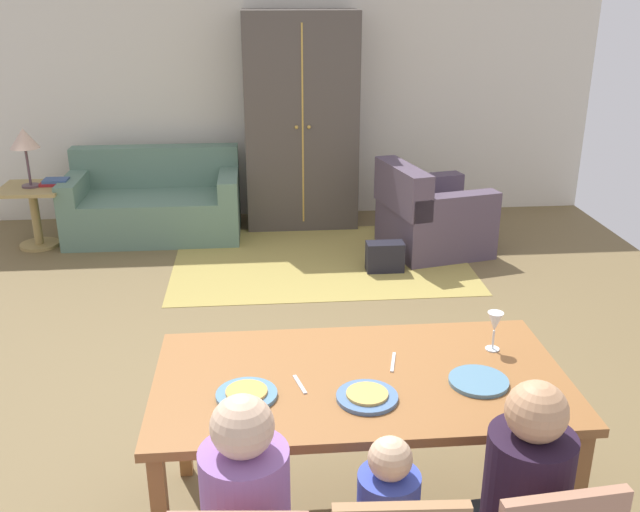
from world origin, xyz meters
TOP-DOWN VIEW (x-y plane):
  - ground_plane at (0.00, 0.40)m, footprint 6.44×6.01m
  - back_wall at (0.00, 3.46)m, footprint 6.44×0.10m
  - dining_table at (0.12, -1.32)m, footprint 1.76×0.93m
  - plate_near_man at (-0.37, -1.44)m, footprint 0.25×0.25m
  - pizza_near_man at (-0.37, -1.44)m, footprint 0.17×0.17m
  - plate_near_child at (0.12, -1.50)m, footprint 0.25×0.25m
  - pizza_near_child at (0.12, -1.50)m, footprint 0.17×0.17m
  - plate_near_woman at (0.60, -1.42)m, footprint 0.25×0.25m
  - wine_glass at (0.75, -1.14)m, footprint 0.07×0.07m
  - fork at (-0.15, -1.37)m, footprint 0.05×0.15m
  - knife at (0.27, -1.22)m, footprint 0.06×0.17m
  - area_rug at (0.23, 1.98)m, footprint 2.60×1.80m
  - couch at (-1.32, 2.83)m, footprint 1.64×0.86m
  - armchair at (1.26, 2.16)m, footprint 1.03×1.02m
  - armoire at (0.13, 3.07)m, footprint 1.10×0.59m
  - side_table at (-2.39, 2.58)m, footprint 0.56×0.56m
  - table_lamp at (-2.39, 2.58)m, footprint 0.26×0.26m
  - book_lower at (-2.20, 2.63)m, footprint 0.22×0.16m
  - book_upper at (-2.17, 2.63)m, footprint 0.22×0.16m
  - handbag at (0.76, 1.68)m, footprint 0.32×0.16m

SIDE VIEW (x-z plane):
  - ground_plane at x=0.00m, z-range -0.02..0.00m
  - area_rug at x=0.23m, z-range 0.00..0.01m
  - handbag at x=0.76m, z-range 0.00..0.26m
  - couch at x=-1.32m, z-range -0.11..0.71m
  - armchair at x=1.26m, z-range -0.09..0.73m
  - side_table at x=-2.39m, z-range 0.09..0.67m
  - book_lower at x=-2.20m, z-range 0.58..0.61m
  - book_upper at x=-2.17m, z-range 0.61..0.64m
  - dining_table at x=0.12m, z-range 0.31..1.07m
  - fork at x=-0.15m, z-range 0.76..0.77m
  - knife at x=0.27m, z-range 0.76..0.77m
  - plate_near_man at x=-0.37m, z-range 0.76..0.78m
  - plate_near_child at x=0.12m, z-range 0.76..0.78m
  - plate_near_woman at x=0.60m, z-range 0.76..0.78m
  - pizza_near_man at x=-0.37m, z-range 0.78..0.79m
  - pizza_near_child at x=0.12m, z-range 0.78..0.79m
  - wine_glass at x=0.75m, z-range 0.80..0.99m
  - table_lamp at x=-2.39m, z-range 0.74..1.28m
  - armoire at x=0.13m, z-range 0.00..2.10m
  - back_wall at x=0.00m, z-range 0.00..2.70m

